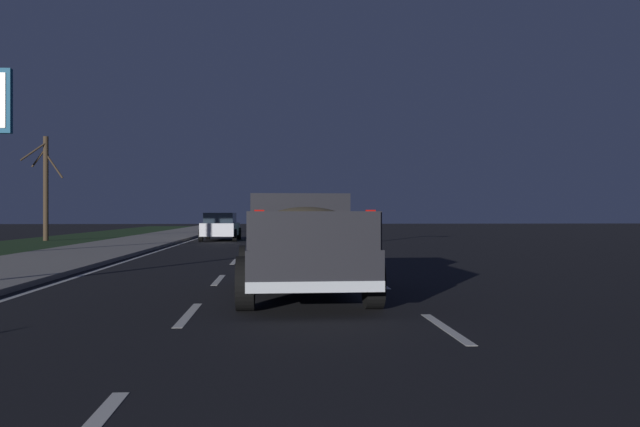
{
  "coord_description": "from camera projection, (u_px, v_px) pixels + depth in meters",
  "views": [
    {
      "loc": [
        -0.59,
        0.46,
        1.5
      ],
      "look_at": [
        12.76,
        -0.41,
        1.5
      ],
      "focal_mm": 38.18,
      "sensor_mm": 36.0,
      "label": 1
    }
  ],
  "objects": [
    {
      "name": "bare_tree_far",
      "position": [
        46.0,
        185.0,
        37.4
      ],
      "size": [
        1.62,
        2.1,
        5.76
      ],
      "color": "#423323",
      "rests_on": "ground"
    },
    {
      "name": "sedan_white",
      "position": [
        221.0,
        226.0,
        37.78
      ],
      "size": [
        4.44,
        2.09,
        1.54
      ],
      "color": "silver",
      "rests_on": "ground"
    },
    {
      "name": "sedan_green",
      "position": [
        281.0,
        226.0,
        38.47
      ],
      "size": [
        4.42,
        2.05,
        1.54
      ],
      "color": "#14592D",
      "rests_on": "ground"
    },
    {
      "name": "lane_markings",
      "position": [
        219.0,
        247.0,
        30.71
      ],
      "size": [
        108.0,
        7.04,
        0.01
      ],
      "color": "silver",
      "rests_on": "ground"
    },
    {
      "name": "pickup_truck",
      "position": [
        301.0,
        242.0,
        12.41
      ],
      "size": [
        5.49,
        2.42,
        1.87
      ],
      "color": "#232328",
      "rests_on": "ground"
    },
    {
      "name": "sidewalk_shoulder",
      "position": [
        100.0,
        250.0,
        27.08
      ],
      "size": [
        108.0,
        4.0,
        0.12
      ],
      "primitive_type": "cube",
      "color": "gray",
      "rests_on": "ground"
    },
    {
      "name": "ground",
      "position": [
        287.0,
        250.0,
        27.57
      ],
      "size": [
        144.0,
        144.0,
        0.0
      ],
      "primitive_type": "plane",
      "color": "black"
    }
  ]
}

